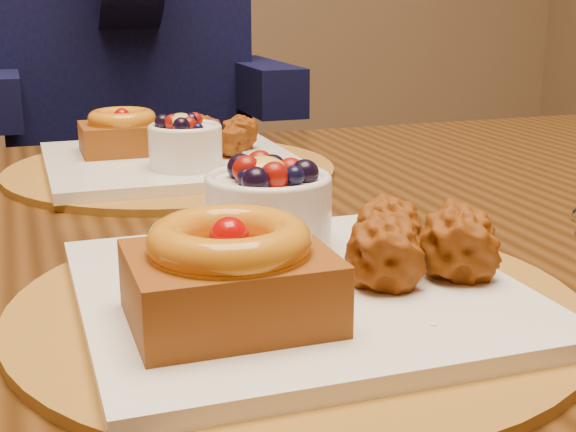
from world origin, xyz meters
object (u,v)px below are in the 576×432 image
object	(u,v)px
dining_table	(219,302)
diner	(120,10)
chair_far	(145,210)
place_setting_near	(290,270)
place_setting_far	(170,156)

from	to	relation	value
dining_table	diner	distance (m)	0.85
diner	chair_far	bearing A→B (deg)	61.53
place_setting_near	diner	distance (m)	1.04
dining_table	chair_far	distance (m)	0.97
diner	dining_table	bearing A→B (deg)	-101.05
place_setting_far	chair_far	distance (m)	0.78
diner	place_setting_near	bearing A→B (deg)	-100.83
dining_table	chair_far	size ratio (longest dim) A/B	1.73
place_setting_near	place_setting_far	bearing A→B (deg)	89.82
chair_far	place_setting_near	bearing A→B (deg)	-112.64
dining_table	place_setting_far	distance (m)	0.24
dining_table	diner	xyz separation A→B (m)	(0.03, 0.81, 0.25)
dining_table	chair_far	xyz separation A→B (m)	(0.08, 0.95, -0.16)
place_setting_far	diner	size ratio (longest dim) A/B	0.44
place_setting_near	place_setting_far	world-z (taller)	place_setting_near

